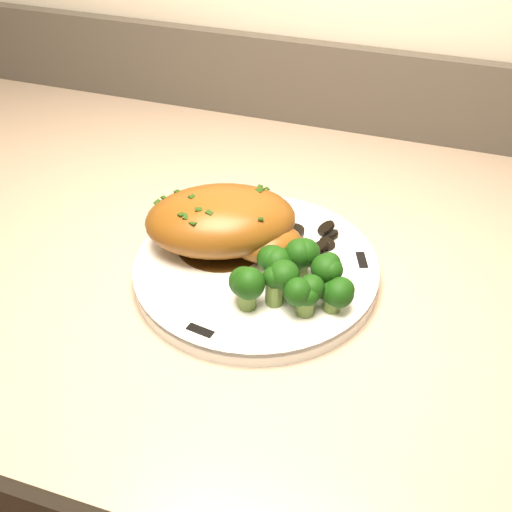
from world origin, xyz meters
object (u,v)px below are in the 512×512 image
(plate, at_px, (256,270))
(chicken_breast, at_px, (226,223))
(broccoli_florets, at_px, (293,280))
(counter, at_px, (99,421))

(plate, xyz_separation_m, chicken_breast, (-0.04, 0.02, 0.04))
(chicken_breast, relative_size, broccoli_florets, 1.86)
(counter, xyz_separation_m, broccoli_florets, (0.33, -0.07, 0.45))
(plate, distance_m, chicken_breast, 0.06)
(plate, relative_size, broccoli_florets, 2.46)
(plate, relative_size, chicken_breast, 1.33)
(counter, distance_m, plate, 0.50)
(counter, relative_size, broccoli_florets, 18.70)
(counter, xyz_separation_m, plate, (0.28, -0.03, 0.42))
(plate, xyz_separation_m, broccoli_florets, (0.05, -0.04, 0.03))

